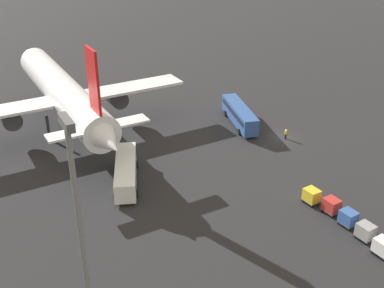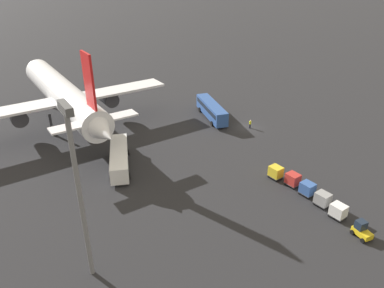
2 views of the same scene
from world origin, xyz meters
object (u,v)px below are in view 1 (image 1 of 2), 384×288
(shuttle_bus_far, at_px, (126,170))
(worker_person, at_px, (286,134))
(cargo_cart_red, at_px, (332,205))
(cargo_cart_white, at_px, (383,247))
(airplane, at_px, (64,93))
(cargo_cart_yellow, at_px, (312,195))
(cargo_cart_blue, at_px, (348,218))
(shuttle_bus_near, at_px, (240,114))
(cargo_cart_grey, at_px, (366,231))

(shuttle_bus_far, bearing_deg, worker_person, -66.72)
(cargo_cart_red, bearing_deg, cargo_cart_white, 176.14)
(airplane, xyz_separation_m, cargo_cart_yellow, (-36.23, -21.97, -5.76))
(worker_person, bearing_deg, cargo_cart_blue, 159.91)
(airplane, relative_size, shuttle_bus_near, 3.65)
(cargo_cart_white, distance_m, cargo_cart_blue, 5.85)
(worker_person, xyz_separation_m, cargo_cart_white, (-28.40, 8.80, 0.32))
(shuttle_bus_near, distance_m, shuttle_bus_far, 26.12)
(cargo_cart_red, bearing_deg, airplane, 30.08)
(airplane, relative_size, shuttle_bus_far, 3.78)
(cargo_cart_white, height_order, cargo_cart_red, same)
(cargo_cart_white, relative_size, cargo_cart_yellow, 1.00)
(cargo_cart_grey, relative_size, cargo_cart_red, 1.00)
(shuttle_bus_near, height_order, shuttle_bus_far, shuttle_bus_near)
(airplane, relative_size, cargo_cart_blue, 22.54)
(shuttle_bus_near, distance_m, cargo_cart_white, 37.24)
(shuttle_bus_far, relative_size, cargo_cart_grey, 5.96)
(worker_person, distance_m, cargo_cart_grey, 26.85)
(shuttle_bus_near, xyz_separation_m, worker_person, (-8.46, -3.56, -1.10))
(cargo_cart_blue, distance_m, cargo_cart_red, 2.91)
(cargo_cart_red, height_order, cargo_cart_yellow, same)
(cargo_cart_blue, relative_size, cargo_cart_yellow, 1.00)
(worker_person, bearing_deg, airplane, 57.76)
(cargo_cart_yellow, bearing_deg, cargo_cart_grey, -176.81)
(airplane, bearing_deg, cargo_cart_blue, -153.23)
(shuttle_bus_far, height_order, cargo_cart_white, shuttle_bus_far)
(worker_person, relative_size, cargo_cart_yellow, 0.82)
(airplane, height_order, cargo_cart_blue, airplane)
(shuttle_bus_near, height_order, cargo_cart_grey, shuttle_bus_near)
(worker_person, bearing_deg, cargo_cart_red, 157.33)
(shuttle_bus_near, bearing_deg, cargo_cart_red, -174.59)
(worker_person, height_order, cargo_cart_grey, cargo_cart_grey)
(cargo_cart_white, height_order, cargo_cart_grey, same)
(shuttle_bus_far, xyz_separation_m, worker_person, (0.55, -28.08, -0.97))
(airplane, relative_size, cargo_cart_yellow, 22.54)
(cargo_cart_red, bearing_deg, cargo_cart_yellow, 13.56)
(cargo_cart_white, xyz_separation_m, cargo_cart_yellow, (11.66, 0.11, 0.00))
(cargo_cart_blue, distance_m, cargo_cart_yellow, 5.87)
(shuttle_bus_near, relative_size, cargo_cart_grey, 6.18)
(airplane, distance_m, cargo_cart_yellow, 42.76)
(cargo_cart_red, bearing_deg, cargo_cart_grey, 177.88)
(shuttle_bus_far, height_order, cargo_cart_red, shuttle_bus_far)
(shuttle_bus_far, bearing_deg, cargo_cart_white, -123.15)
(cargo_cart_yellow, bearing_deg, airplane, 31.24)
(shuttle_bus_far, relative_size, worker_person, 7.25)
(cargo_cart_white, bearing_deg, cargo_cart_grey, -7.32)
(shuttle_bus_near, xyz_separation_m, shuttle_bus_far, (-9.01, 24.52, -0.13))
(airplane, height_order, cargo_cart_yellow, airplane)
(cargo_cart_white, relative_size, cargo_cart_red, 1.00)
(shuttle_bus_near, xyz_separation_m, cargo_cart_grey, (-33.95, 4.87, -0.78))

